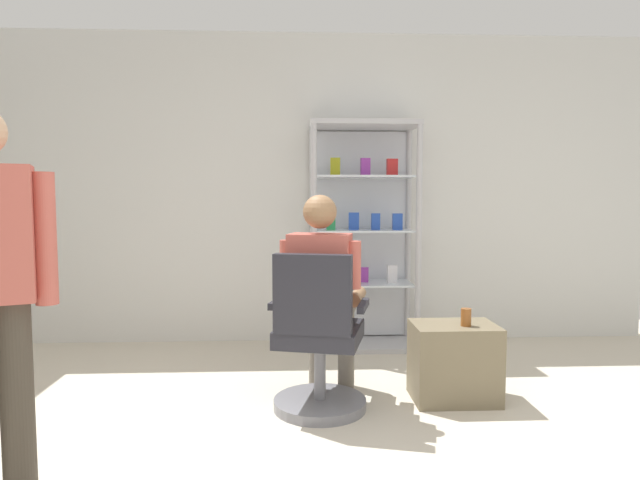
# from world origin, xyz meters

# --- Properties ---
(back_wall) EXTENTS (6.00, 0.10, 2.70)m
(back_wall) POSITION_xyz_m (0.00, 3.00, 1.35)
(back_wall) COLOR silver
(back_wall) RESTS_ON ground
(display_cabinet_main) EXTENTS (0.90, 0.45, 1.90)m
(display_cabinet_main) POSITION_xyz_m (0.40, 2.76, 0.96)
(display_cabinet_main) COLOR #B7B7BC
(display_cabinet_main) RESTS_ON ground
(office_chair) EXTENTS (0.62, 0.59, 0.96)m
(office_chair) POSITION_xyz_m (-0.04, 1.31, 0.39)
(office_chair) COLOR slate
(office_chair) RESTS_ON ground
(seated_shopkeeper) EXTENTS (0.55, 0.62, 1.29)m
(seated_shopkeeper) POSITION_xyz_m (-0.00, 1.47, 0.71)
(seated_shopkeeper) COLOR slate
(seated_shopkeeper) RESTS_ON ground
(storage_crate) EXTENTS (0.52, 0.37, 0.48)m
(storage_crate) POSITION_xyz_m (0.82, 1.47, 0.24)
(storage_crate) COLOR #72664C
(storage_crate) RESTS_ON ground
(tea_glass) EXTENTS (0.06, 0.06, 0.11)m
(tea_glass) POSITION_xyz_m (0.87, 1.42, 0.54)
(tea_glass) COLOR brown
(tea_glass) RESTS_ON storage_crate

